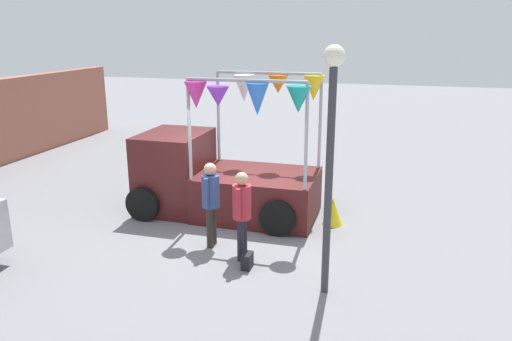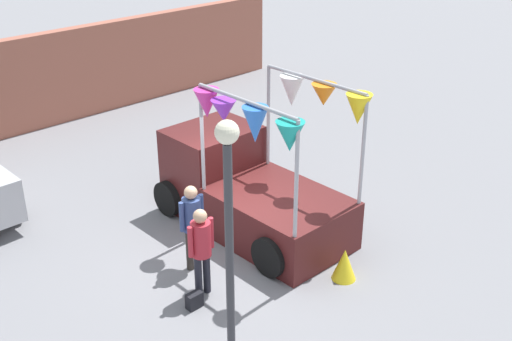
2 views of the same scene
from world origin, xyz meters
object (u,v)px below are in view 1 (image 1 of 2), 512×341
object	(u,v)px
vendor_truck	(215,174)
person_vendor	(211,196)
folded_kite_bundle_sunflower	(333,211)
handbag	(247,261)
street_lamp	(331,138)
person_customer	(242,207)

from	to	relation	value
vendor_truck	person_vendor	bearing A→B (deg)	-162.21
vendor_truck	folded_kite_bundle_sunflower	xyz separation A→B (m)	(-0.06, -2.70, -0.61)
person_vendor	folded_kite_bundle_sunflower	bearing A→B (deg)	-50.95
person_vendor	handbag	xyz separation A→B (m)	(-0.74, -0.95, -0.87)
person_vendor	street_lamp	bearing A→B (deg)	-116.18
person_customer	handbag	xyz separation A→B (m)	(-0.35, -0.20, -0.86)
handbag	folded_kite_bundle_sunflower	xyz separation A→B (m)	(2.47, -1.18, 0.16)
street_lamp	folded_kite_bundle_sunflower	bearing A→B (deg)	5.02
vendor_truck	person_customer	bearing A→B (deg)	-148.78
person_vendor	folded_kite_bundle_sunflower	distance (m)	2.83
handbag	vendor_truck	bearing A→B (deg)	31.02
street_lamp	vendor_truck	bearing A→B (deg)	44.97
person_customer	street_lamp	size ratio (longest dim) A/B	0.43
street_lamp	folded_kite_bundle_sunflower	xyz separation A→B (m)	(2.90, 0.25, -2.24)
person_customer	handbag	size ratio (longest dim) A/B	5.91
folded_kite_bundle_sunflower	person_customer	bearing A→B (deg)	146.93
person_vendor	street_lamp	distance (m)	3.06
vendor_truck	street_lamp	size ratio (longest dim) A/B	1.06
person_customer	vendor_truck	bearing A→B (deg)	31.22
vendor_truck	folded_kite_bundle_sunflower	bearing A→B (deg)	-91.29
street_lamp	folded_kite_bundle_sunflower	distance (m)	3.67
person_vendor	folded_kite_bundle_sunflower	world-z (taller)	person_vendor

